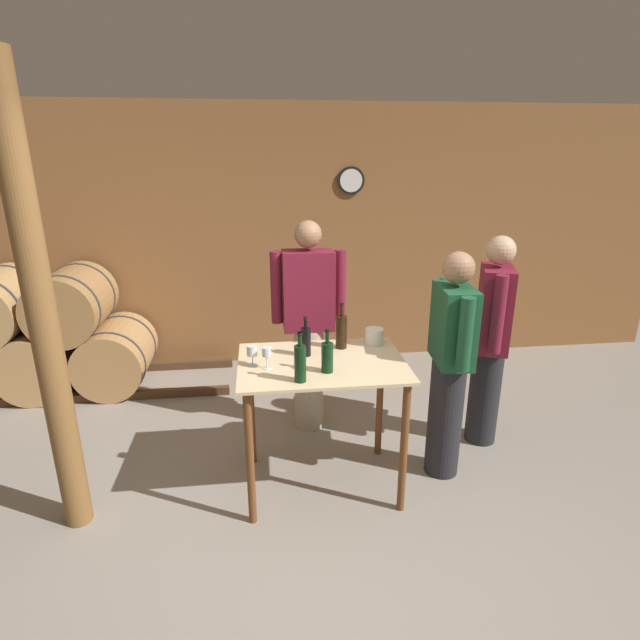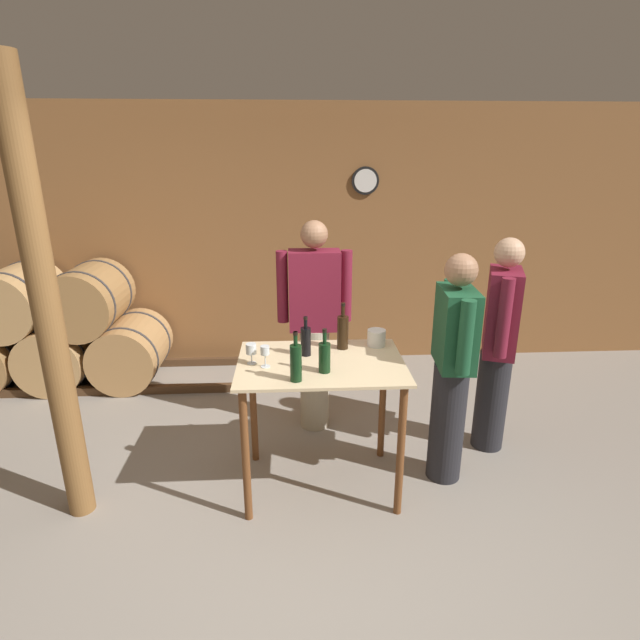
{
  "view_description": "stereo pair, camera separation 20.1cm",
  "coord_description": "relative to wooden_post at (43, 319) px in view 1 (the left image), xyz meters",
  "views": [
    {
      "loc": [
        -0.35,
        -2.48,
        2.22
      ],
      "look_at": [
        0.02,
        0.57,
        1.19
      ],
      "focal_mm": 28.0,
      "sensor_mm": 36.0,
      "label": 1
    },
    {
      "loc": [
        -0.15,
        -2.49,
        2.22
      ],
      "look_at": [
        0.02,
        0.57,
        1.19
      ],
      "focal_mm": 28.0,
      "sensor_mm": 36.0,
      "label": 2
    }
  ],
  "objects": [
    {
      "name": "ground_plane",
      "position": [
        1.56,
        -0.29,
        -1.35
      ],
      "size": [
        14.0,
        14.0,
        0.0
      ],
      "primitive_type": "plane",
      "color": "gray"
    },
    {
      "name": "back_wall",
      "position": [
        1.56,
        2.49,
        0.0
      ],
      "size": [
        8.4,
        0.08,
        2.7
      ],
      "color": "brown",
      "rests_on": "ground_plane"
    },
    {
      "name": "barrel_rack",
      "position": [
        -0.91,
        1.98,
        -0.82
      ],
      "size": [
        3.54,
        0.82,
        1.21
      ],
      "color": "#4C331E",
      "rests_on": "ground_plane"
    },
    {
      "name": "tasting_table",
      "position": [
        1.57,
        0.18,
        -0.59
      ],
      "size": [
        1.08,
        0.77,
        0.94
      ],
      "color": "beige",
      "rests_on": "ground_plane"
    },
    {
      "name": "wooden_post",
      "position": [
        0.0,
        0.0,
        0.0
      ],
      "size": [
        0.16,
        0.16,
        2.7
      ],
      "color": "brown",
      "rests_on": "ground_plane"
    },
    {
      "name": "wine_bottle_far_left",
      "position": [
        1.41,
        -0.1,
        -0.29
      ],
      "size": [
        0.07,
        0.07,
        0.31
      ],
      "color": "black",
      "rests_on": "tasting_table"
    },
    {
      "name": "wine_bottle_left",
      "position": [
        1.48,
        0.29,
        -0.31
      ],
      "size": [
        0.07,
        0.07,
        0.27
      ],
      "color": "black",
      "rests_on": "tasting_table"
    },
    {
      "name": "wine_bottle_center",
      "position": [
        1.59,
        0.02,
        -0.31
      ],
      "size": [
        0.07,
        0.07,
        0.28
      ],
      "color": "black",
      "rests_on": "tasting_table"
    },
    {
      "name": "wine_bottle_right",
      "position": [
        1.74,
        0.4,
        -0.29
      ],
      "size": [
        0.08,
        0.08,
        0.33
      ],
      "color": "black",
      "rests_on": "tasting_table"
    },
    {
      "name": "wine_glass_near_left",
      "position": [
        1.13,
        0.17,
        -0.32
      ],
      "size": [
        0.07,
        0.07,
        0.13
      ],
      "color": "silver",
      "rests_on": "tasting_table"
    },
    {
      "name": "wine_glass_near_center",
      "position": [
        1.22,
        0.12,
        -0.31
      ],
      "size": [
        0.06,
        0.06,
        0.14
      ],
      "color": "silver",
      "rests_on": "tasting_table"
    },
    {
      "name": "ice_bucket",
      "position": [
        1.98,
        0.44,
        -0.36
      ],
      "size": [
        0.13,
        0.13,
        0.11
      ],
      "color": "white",
      "rests_on": "tasting_table"
    },
    {
      "name": "person_host",
      "position": [
        2.92,
        0.6,
        -0.47
      ],
      "size": [
        0.34,
        0.56,
        1.66
      ],
      "color": "#232328",
      "rests_on": "ground_plane"
    },
    {
      "name": "person_visitor_with_scarf",
      "position": [
        2.46,
        0.23,
        -0.49
      ],
      "size": [
        0.25,
        0.59,
        1.62
      ],
      "color": "#232328",
      "rests_on": "ground_plane"
    },
    {
      "name": "person_visitor_bearded",
      "position": [
        1.57,
        0.99,
        -0.43
      ],
      "size": [
        0.59,
        0.24,
        1.74
      ],
      "color": "#B7AD93",
      "rests_on": "ground_plane"
    }
  ]
}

